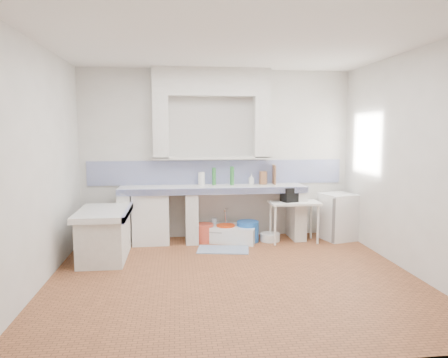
{
  "coord_description": "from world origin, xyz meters",
  "views": [
    {
      "loc": [
        -0.69,
        -4.9,
        1.8
      ],
      "look_at": [
        0.0,
        1.0,
        1.1
      ],
      "focal_mm": 33.13,
      "sensor_mm": 36.0,
      "label": 1
    }
  ],
  "objects": [
    {
      "name": "counter_pier_left",
      "position": [
        -1.5,
        1.7,
        0.41
      ],
      "size": [
        0.2,
        0.55,
        0.82
      ],
      "primitive_type": "cube",
      "color": "silver",
      "rests_on": "ground"
    },
    {
      "name": "stove",
      "position": [
        -1.1,
        1.72,
        0.4
      ],
      "size": [
        0.58,
        0.56,
        0.81
      ],
      "primitive_type": "cube",
      "rotation": [
        0.0,
        0.0,
        0.01
      ],
      "color": "white",
      "rests_on": "ground"
    },
    {
      "name": "peninsula_lip",
      "position": [
        -1.37,
        0.9,
        0.66
      ],
      "size": [
        0.04,
        1.1,
        0.1
      ],
      "primitive_type": "cube",
      "color": "navy",
      "rests_on": "ground"
    },
    {
      "name": "basin_white",
      "position": [
        0.83,
        1.57,
        0.06
      ],
      "size": [
        0.33,
        0.33,
        0.13
      ],
      "primitive_type": "cylinder",
      "rotation": [
        0.0,
        0.0,
        -0.02
      ],
      "color": "white",
      "rests_on": "ground"
    },
    {
      "name": "counter_pier_mid",
      "position": [
        -0.45,
        1.7,
        0.41
      ],
      "size": [
        0.2,
        0.55,
        0.82
      ],
      "primitive_type": "cube",
      "color": "silver",
      "rests_on": "ground"
    },
    {
      "name": "water_bottle_a",
      "position": [
        -0.07,
        1.85,
        0.17
      ],
      "size": [
        0.1,
        0.1,
        0.34
      ],
      "primitive_type": "cylinder",
      "rotation": [
        0.0,
        0.0,
        0.14
      ],
      "color": "silver",
      "rests_on": "ground"
    },
    {
      "name": "wall_left",
      "position": [
        -2.25,
        0.0,
        1.4
      ],
      "size": [
        0.0,
        4.5,
        4.5
      ],
      "primitive_type": "plane",
      "rotation": [
        1.57,
        0.0,
        1.57
      ],
      "color": "silver",
      "rests_on": "ground"
    },
    {
      "name": "knife_block",
      "position": [
        0.76,
        1.85,
        1.01
      ],
      "size": [
        0.12,
        0.1,
        0.22
      ],
      "primitive_type": "cube",
      "rotation": [
        0.0,
        0.0,
        0.09
      ],
      "color": "#96623C",
      "rests_on": "counter_slab"
    },
    {
      "name": "black_bag",
      "position": [
        1.18,
        1.51,
        0.78
      ],
      "size": [
        0.41,
        0.31,
        0.23
      ],
      "primitive_type": "cube",
      "rotation": [
        0.0,
        0.0,
        0.31
      ],
      "color": "black",
      "rests_on": "side_table"
    },
    {
      "name": "bucket_red",
      "position": [
        -0.25,
        1.64,
        0.15
      ],
      "size": [
        0.39,
        0.39,
        0.29
      ],
      "primitive_type": "cylinder",
      "rotation": [
        0.0,
        0.0,
        -0.27
      ],
      "color": "#CF4830",
      "rests_on": "ground"
    },
    {
      "name": "window_frame",
      "position": [
        2.42,
        1.2,
        1.6
      ],
      "size": [
        0.35,
        0.86,
        1.06
      ],
      "primitive_type": "cube",
      "color": "#331F10",
      "rests_on": "ground"
    },
    {
      "name": "cutting_board",
      "position": [
        0.95,
        1.85,
        1.06
      ],
      "size": [
        0.04,
        0.24,
        0.32
      ],
      "primitive_type": "cube",
      "rotation": [
        0.0,
        0.0,
        -0.06
      ],
      "color": "#96623C",
      "rests_on": "counter_slab"
    },
    {
      "name": "fridge",
      "position": [
        1.97,
        1.55,
        0.38
      ],
      "size": [
        0.61,
        0.61,
        0.76
      ],
      "primitive_type": "cube",
      "rotation": [
        0.0,
        0.0,
        0.27
      ],
      "color": "white",
      "rests_on": "ground"
    },
    {
      "name": "green_bottle_a",
      "position": [
        -0.07,
        1.85,
        1.05
      ],
      "size": [
        0.08,
        0.08,
        0.29
      ],
      "primitive_type": "cylinder",
      "rotation": [
        0.0,
        0.0,
        0.25
      ],
      "color": "#2C7432",
      "rests_on": "counter_slab"
    },
    {
      "name": "ceiling",
      "position": [
        0.0,
        0.0,
        2.8
      ],
      "size": [
        4.5,
        4.5,
        0.0
      ],
      "primitive_type": "plane",
      "rotation": [
        3.14,
        0.0,
        0.0
      ],
      "color": "silver",
      "rests_on": "ground"
    },
    {
      "name": "side_table",
      "position": [
        1.19,
        1.48,
        0.33
      ],
      "size": [
        0.8,
        0.45,
        0.04
      ],
      "primitive_type": "cube",
      "rotation": [
        0.0,
        0.0,
        -0.01
      ],
      "color": "white",
      "rests_on": "ground"
    },
    {
      "name": "backsplash",
      "position": [
        0.0,
        1.99,
        1.1
      ],
      "size": [
        4.27,
        0.03,
        0.4
      ],
      "primitive_type": "cube",
      "color": "navy",
      "rests_on": "ground"
    },
    {
      "name": "alcove_mass",
      "position": [
        -0.1,
        1.88,
        2.58
      ],
      "size": [
        1.9,
        0.25,
        0.45
      ],
      "primitive_type": "cube",
      "color": "silver",
      "rests_on": "ground"
    },
    {
      "name": "counter_slab",
      "position": [
        -0.1,
        1.7,
        0.86
      ],
      "size": [
        3.0,
        0.6,
        0.08
      ],
      "primitive_type": "cube",
      "color": "white",
      "rests_on": "ground"
    },
    {
      "name": "paper_towel",
      "position": [
        -0.27,
        1.85,
        1.01
      ],
      "size": [
        0.13,
        0.13,
        0.22
      ],
      "primitive_type": "cylinder",
      "rotation": [
        0.0,
        0.0,
        0.23
      ],
      "color": "white",
      "rests_on": "counter_slab"
    },
    {
      "name": "floor",
      "position": [
        0.0,
        0.0,
        0.0
      ],
      "size": [
        4.5,
        4.5,
        0.0
      ],
      "primitive_type": "plane",
      "color": "#965531",
      "rests_on": "ground"
    },
    {
      "name": "lace_valance",
      "position": [
        2.28,
        1.2,
        1.98
      ],
      "size": [
        0.01,
        0.84,
        0.24
      ],
      "primitive_type": "cube",
      "color": "white",
      "rests_on": "ground"
    },
    {
      "name": "counter_pier_right",
      "position": [
        1.3,
        1.7,
        0.41
      ],
      "size": [
        0.2,
        0.55,
        0.82
      ],
      "primitive_type": "cube",
      "color": "silver",
      "rests_on": "ground"
    },
    {
      "name": "bucket_blue",
      "position": [
        0.46,
        1.58,
        0.17
      ],
      "size": [
        0.41,
        0.41,
        0.33
      ],
      "primitive_type": "cylinder",
      "rotation": [
        0.0,
        0.0,
        -0.16
      ],
      "color": "blue",
      "rests_on": "ground"
    },
    {
      "name": "peninsula_top",
      "position": [
        -1.7,
        0.9,
        0.66
      ],
      "size": [
        0.7,
        1.1,
        0.08
      ],
      "primitive_type": "cube",
      "color": "white",
      "rests_on": "ground"
    },
    {
      "name": "rug",
      "position": [
        0.0,
        1.14,
        0.01
      ],
      "size": [
        0.83,
        0.56,
        0.01
      ],
      "primitive_type": "cube",
      "rotation": [
        0.0,
        0.0,
        -0.17
      ],
      "color": "#3A538B",
      "rests_on": "ground"
    },
    {
      "name": "bucket_orange",
      "position": [
        0.1,
        1.6,
        0.14
      ],
      "size": [
        0.34,
        0.34,
        0.28
      ],
      "primitive_type": "cylinder",
      "rotation": [
        0.0,
        0.0,
        0.13
      ],
      "color": "#E33A0A",
      "rests_on": "ground"
    },
    {
      "name": "green_bottle_b",
      "position": [
        0.23,
        1.81,
        1.05
      ],
      "size": [
        0.09,
        0.09,
        0.31
      ],
      "primitive_type": "cylinder",
      "rotation": [
        0.0,
        0.0,
        -0.39
      ],
      "color": "#2C7432",
      "rests_on": "counter_slab"
    },
    {
      "name": "counter_lip",
      "position": [
        -0.1,
        1.42,
        0.86
      ],
      "size": [
        3.0,
        0.04,
        0.1
      ],
      "primitive_type": "cube",
      "color": "navy",
      "rests_on": "ground"
    },
    {
      "name": "sink",
      "position": [
        0.13,
        1.66,
        0.11
      ],
      "size": [
        1.07,
        0.81,
        0.23
      ],
      "primitive_type": "cube",
      "rotation": [
        0.0,
        0.0,
        -0.35
      ],
      "color": "white",
      "rests_on": "ground"
    },
    {
      "name": "wall_front",
      "position": [
        0.0,
        -2.0,
        1.4
      ],
      "size": [
        4.5,
        0.0,
        4.5
      ],
      "primitive_type": "plane",
      "rotation": [
        -1.57,
        0.0,
        0.0
      ],
      "color": "silver",
      "rests_on": "ground"
    },
    {
      "name": "wall_right",
      "position": [
        2.25,
        0.0,
        1.4
      ],
      "size": [
        0.0,
        4.5,
        4.5
      ],
      "primitive_type": "plane",
      "rotation": [
        1.57,
        0.0,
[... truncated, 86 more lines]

